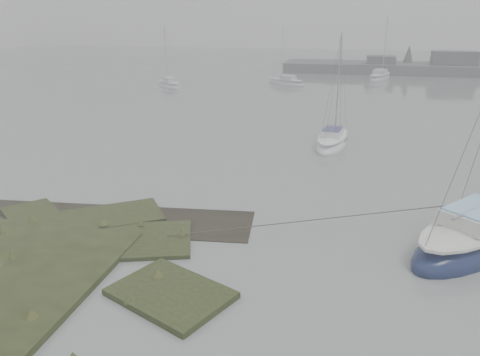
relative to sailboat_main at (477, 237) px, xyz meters
name	(u,v)px	position (x,y,z in m)	size (l,w,h in m)	color
ground	(285,110)	(-10.51, 24.76, -0.33)	(160.00, 160.00, 0.00)	slate
sailboat_main	(477,237)	(0.00, 0.00, 0.00)	(6.81, 7.41, 10.72)	#111B3E
sailboat_white	(332,142)	(-5.82, 13.21, -0.09)	(2.64, 5.71, 7.75)	silver
sailboat_far_a	(169,85)	(-25.88, 35.78, -0.10)	(4.81, 5.08, 7.44)	silver
sailboat_far_b	(380,78)	(-0.89, 48.23, -0.06)	(4.10, 6.55, 8.79)	#B1B6BB
sailboat_far_c	(286,83)	(-12.45, 40.80, -0.10)	(5.45, 4.04, 7.43)	silver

